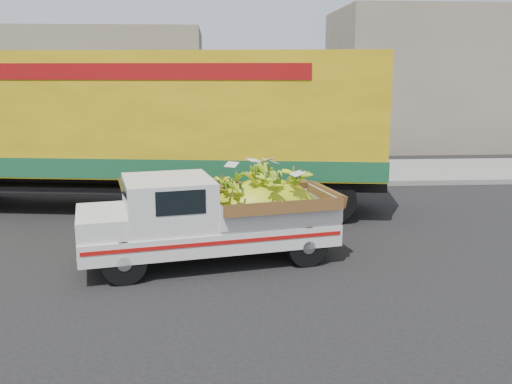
{
  "coord_description": "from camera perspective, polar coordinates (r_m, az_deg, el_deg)",
  "views": [
    {
      "loc": [
        1.51,
        -9.3,
        3.35
      ],
      "look_at": [
        2.29,
        1.33,
        1.09
      ],
      "focal_mm": 40.0,
      "sensor_mm": 36.0,
      "label": 1
    }
  ],
  "objects": [
    {
      "name": "curb",
      "position": [
        16.83,
        -9.26,
        0.6
      ],
      "size": [
        60.0,
        0.25,
        0.15
      ],
      "primitive_type": "cube",
      "color": "gray",
      "rests_on": "ground"
    },
    {
      "name": "semi_trailer",
      "position": [
        14.16,
        -11.84,
        6.74
      ],
      "size": [
        12.06,
        4.27,
        3.8
      ],
      "rotation": [
        0.0,
        0.0,
        -0.15
      ],
      "color": "black",
      "rests_on": "ground"
    },
    {
      "name": "ground",
      "position": [
        10.0,
        -12.76,
        -7.91
      ],
      "size": [
        100.0,
        100.0,
        0.0
      ],
      "primitive_type": "plane",
      "color": "black",
      "rests_on": "ground"
    },
    {
      "name": "sidewalk",
      "position": [
        18.89,
        -8.72,
        1.84
      ],
      "size": [
        60.0,
        4.0,
        0.14
      ],
      "primitive_type": "cube",
      "color": "gray",
      "rests_on": "ground"
    },
    {
      "name": "pickup_truck",
      "position": [
        10.19,
        -2.86,
        -2.31
      ],
      "size": [
        4.7,
        2.52,
        1.56
      ],
      "rotation": [
        0.0,
        0.0,
        0.21
      ],
      "color": "black",
      "rests_on": "ground"
    },
    {
      "name": "building_right",
      "position": [
        28.34,
        22.34,
        10.39
      ],
      "size": [
        14.0,
        6.0,
        6.0
      ],
      "primitive_type": "cube",
      "color": "gray",
      "rests_on": "ground"
    }
  ]
}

